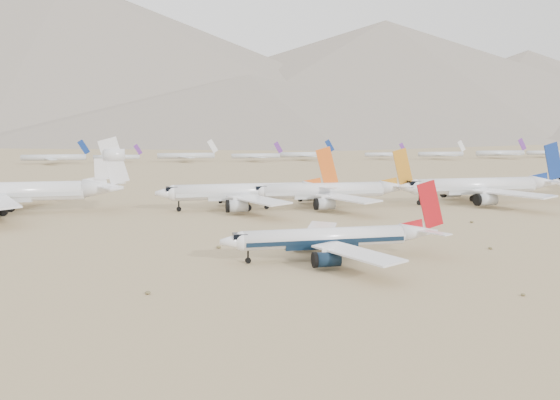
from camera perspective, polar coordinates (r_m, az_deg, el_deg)
ground at (r=108.35m, az=10.68°, el=-5.87°), size 7000.00×7000.00×0.00m
main_airliner at (r=104.59m, az=5.69°, el=-3.97°), size 42.03×41.05×14.83m
row2_navy_widebody at (r=193.31m, az=20.35°, el=1.36°), size 57.02×55.76×20.28m
row2_gold_tail at (r=172.70m, az=5.28°, el=0.96°), size 52.07×50.92×18.54m
row2_orange_tail at (r=167.61m, az=-3.33°, el=0.84°), size 53.67×52.50×19.14m
row2_white_trijet at (r=176.70m, az=-26.21°, el=0.79°), size 63.17×61.73×22.38m
distant_storage_row at (r=414.26m, az=-0.08°, el=4.70°), size 675.22×53.06×14.53m
mountain_range at (r=1756.34m, az=-8.78°, el=12.86°), size 7354.00×3024.00×470.00m
foothills at (r=1325.63m, az=13.30°, el=9.17°), size 4637.50×1395.00×155.00m
desert_scrub at (r=84.31m, az=19.98°, el=-9.89°), size 261.14×121.67×0.63m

